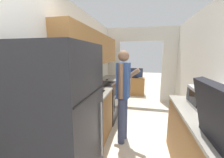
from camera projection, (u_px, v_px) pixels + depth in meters
wall_left at (80, 64)px, 2.64m from camera, size 0.38×6.65×2.50m
wall_far_with_doorway at (141, 60)px, 4.68m from camera, size 2.71×0.06×2.50m
counter_left at (102, 103)px, 3.32m from camera, size 0.62×2.96×0.92m
counter_right at (207, 154)px, 1.63m from camera, size 0.62×1.69×0.92m
refrigerator at (60, 126)px, 1.47m from camera, size 0.77×0.77×1.74m
range_oven at (104, 101)px, 3.45m from camera, size 0.66×0.74×1.06m
person at (123, 94)px, 2.49m from camera, size 0.55×0.41×1.70m
microwave at (208, 98)px, 1.85m from camera, size 0.40×0.49×0.26m
book_stack at (219, 118)px, 1.48m from camera, size 0.25×0.31×0.08m
tv_cabinet at (135, 86)px, 5.55m from camera, size 0.73×0.42×0.71m
television at (135, 73)px, 5.42m from camera, size 0.56×0.16×0.38m
knife at (107, 79)px, 3.90m from camera, size 0.07×0.34×0.02m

